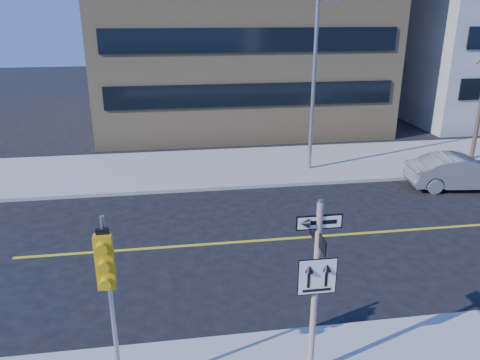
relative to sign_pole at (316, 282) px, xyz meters
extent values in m
plane|color=black|center=(0.00, 2.51, -2.44)|extent=(120.00, 120.00, 0.00)
cylinder|color=silver|center=(0.00, 0.01, -0.29)|extent=(0.13, 0.13, 4.00)
cylinder|color=gray|center=(0.00, 0.01, 1.74)|extent=(0.10, 0.10, 0.06)
cube|color=black|center=(0.00, 0.01, 1.31)|extent=(0.92, 0.03, 0.30)
cube|color=black|center=(0.00, 0.01, 0.96)|extent=(0.03, 0.92, 0.30)
cube|color=white|center=(0.00, -0.07, 0.16)|extent=(0.80, 0.03, 0.80)
cylinder|color=gray|center=(-4.00, 0.01, -0.29)|extent=(0.09, 0.09, 4.00)
cube|color=gold|center=(-4.00, -0.19, 0.91)|extent=(0.32, 0.22, 1.05)
sphere|color=#8C0705|center=(-4.00, -0.31, 1.26)|extent=(0.17, 0.17, 0.17)
sphere|color=black|center=(-4.00, -0.31, 0.91)|extent=(0.17, 0.17, 0.17)
sphere|color=black|center=(-4.00, -0.31, 0.56)|extent=(0.17, 0.17, 0.17)
imported|color=gray|center=(9.98, 10.18, -1.67)|extent=(2.21, 4.81, 1.53)
cylinder|color=gray|center=(4.00, 13.51, 1.71)|extent=(0.18, 0.18, 8.00)
camera|label=1|loc=(-2.72, -7.78, 5.14)|focal=35.00mm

